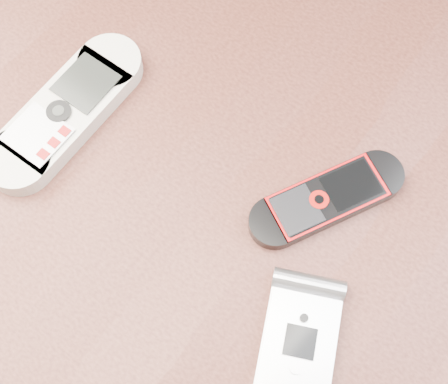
{
  "coord_description": "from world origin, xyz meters",
  "views": [
    {
      "loc": [
        0.12,
        -0.15,
        1.22
      ],
      "look_at": [
        0.01,
        0.0,
        0.76
      ],
      "focal_mm": 50.0,
      "sensor_mm": 36.0,
      "label": 1
    }
  ],
  "objects_px": {
    "nokia_white": "(66,111)",
    "motorola_razr": "(298,347)",
    "nokia_black_red": "(327,199)",
    "table": "(220,234)"
  },
  "relations": [
    {
      "from": "nokia_black_red",
      "to": "motorola_razr",
      "type": "height_order",
      "value": "motorola_razr"
    },
    {
      "from": "nokia_white",
      "to": "motorola_razr",
      "type": "distance_m",
      "value": 0.27
    },
    {
      "from": "table",
      "to": "nokia_black_red",
      "type": "bearing_deg",
      "value": 32.47
    },
    {
      "from": "nokia_black_red",
      "to": "motorola_razr",
      "type": "distance_m",
      "value": 0.12
    },
    {
      "from": "nokia_black_red",
      "to": "motorola_razr",
      "type": "relative_size",
      "value": 1.28
    },
    {
      "from": "motorola_razr",
      "to": "nokia_white",
      "type": "bearing_deg",
      "value": 145.94
    },
    {
      "from": "table",
      "to": "motorola_razr",
      "type": "distance_m",
      "value": 0.18
    },
    {
      "from": "table",
      "to": "motorola_razr",
      "type": "xyz_separation_m",
      "value": [
        0.12,
        -0.06,
        0.11
      ]
    },
    {
      "from": "nokia_white",
      "to": "motorola_razr",
      "type": "bearing_deg",
      "value": -10.03
    },
    {
      "from": "nokia_white",
      "to": "motorola_razr",
      "type": "relative_size",
      "value": 1.6
    }
  ]
}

